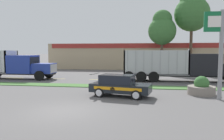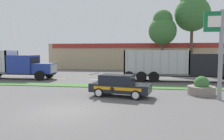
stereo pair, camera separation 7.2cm
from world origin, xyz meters
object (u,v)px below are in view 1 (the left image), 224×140
at_px(rally_car, 119,85).
at_px(store_sign_post, 222,38).
at_px(dump_truck_mid, 15,66).
at_px(dump_truck_lead, 191,67).
at_px(stone_planter, 201,88).

relative_size(rally_car, store_sign_post, 0.76).
relative_size(dump_truck_mid, rally_car, 2.49).
xyz_separation_m(dump_truck_lead, stone_planter, (-0.68, -7.55, -1.10)).
bearing_deg(rally_car, dump_truck_mid, 148.27).
distance_m(dump_truck_lead, store_sign_post, 9.61).
xyz_separation_m(dump_truck_mid, rally_car, (13.75, -8.50, -0.71)).
distance_m(store_sign_post, stone_planter, 4.12).
distance_m(dump_truck_mid, stone_planter, 21.06).
bearing_deg(rally_car, dump_truck_lead, 53.36).
bearing_deg(stone_planter, rally_car, -165.55).
bearing_deg(rally_car, store_sign_post, -1.13).
relative_size(dump_truck_mid, store_sign_post, 1.90).
bearing_deg(store_sign_post, dump_truck_mid, 157.26).
xyz_separation_m(dump_truck_mid, stone_planter, (19.86, -6.93, -1.03)).
bearing_deg(dump_truck_lead, rally_car, -126.64).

